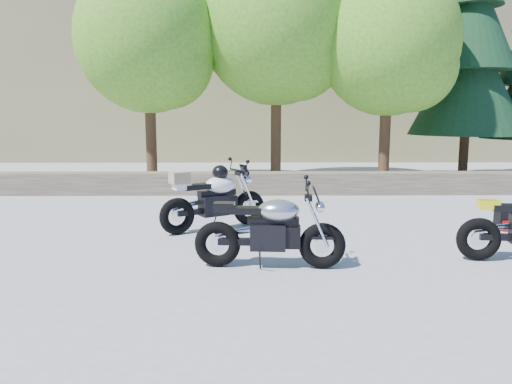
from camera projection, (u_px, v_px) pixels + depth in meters
ground at (241, 264)px, 6.19m from camera, size 90.00×90.00×0.00m
stone_wall at (246, 183)px, 11.58m from camera, size 22.00×0.55×0.50m
hillside at (295, 27)px, 32.71m from camera, size 80.00×30.00×15.00m
tree_decid_left at (152, 43)px, 12.65m from camera, size 3.67×3.67×5.62m
tree_decid_mid at (281, 29)px, 13.01m from camera, size 4.08×4.08×6.24m
tree_decid_right at (393, 47)px, 12.53m from camera, size 3.54×3.54×5.41m
conifer_near at (470, 47)px, 13.77m from camera, size 3.17×3.17×7.06m
silver_bike at (271, 231)px, 5.99m from camera, size 1.83×0.58×0.92m
white_bike at (214, 198)px, 7.97m from camera, size 1.67×1.10×1.04m
backpack at (506, 218)px, 7.99m from camera, size 0.31×0.27×0.40m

